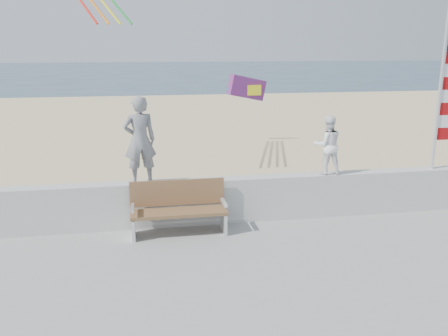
{
  "coord_description": "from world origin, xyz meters",
  "views": [
    {
      "loc": [
        -1.37,
        -6.96,
        3.64
      ],
      "look_at": [
        0.2,
        1.8,
        1.35
      ],
      "focal_mm": 38.0,
      "sensor_mm": 36.0,
      "label": 1
    }
  ],
  "objects_px": {
    "child": "(328,145)",
    "flag": "(447,79)",
    "bench": "(178,207)",
    "adult": "(140,140)"
  },
  "relations": [
    {
      "from": "bench",
      "to": "flag",
      "type": "bearing_deg",
      "value": 4.6
    },
    {
      "from": "child",
      "to": "flag",
      "type": "bearing_deg",
      "value": -176.59
    },
    {
      "from": "adult",
      "to": "flag",
      "type": "relative_size",
      "value": 0.48
    },
    {
      "from": "child",
      "to": "adult",
      "type": "bearing_deg",
      "value": 3.42
    },
    {
      "from": "adult",
      "to": "flag",
      "type": "xyz_separation_m",
      "value": [
        6.3,
        -0.0,
        1.08
      ]
    },
    {
      "from": "child",
      "to": "flag",
      "type": "relative_size",
      "value": 0.34
    },
    {
      "from": "bench",
      "to": "flag",
      "type": "relative_size",
      "value": 0.51
    },
    {
      "from": "child",
      "to": "bench",
      "type": "relative_size",
      "value": 0.67
    },
    {
      "from": "bench",
      "to": "adult",
      "type": "bearing_deg",
      "value": 145.64
    },
    {
      "from": "adult",
      "to": "flag",
      "type": "bearing_deg",
      "value": 170.7
    }
  ]
}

